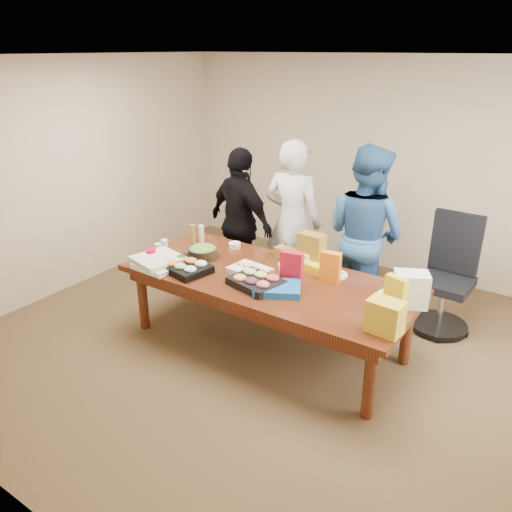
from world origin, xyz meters
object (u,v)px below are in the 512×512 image
Objects in this scene: person_center at (292,222)px; conference_table at (267,311)px; sheet_cake at (250,271)px; office_chair at (445,279)px; person_right at (365,235)px; salad_bowl at (203,253)px.

conference_table is at bearing 103.27° from person_center.
sheet_cake is (0.16, -1.08, -0.15)m from person_center.
conference_table is at bearing -134.21° from office_chair.
office_chair is 1.73m from person_center.
person_right reaches higher than salad_bowl.
person_right is (-0.83, -0.19, 0.36)m from office_chair.
conference_table is 7.44× the size of sheet_cake.
person_right reaches higher than conference_table.
sheet_cake reaches higher than conference_table.
person_center reaches higher than salad_bowl.
person_right is at bearing 38.09° from salad_bowl.
salad_bowl reaches higher than sheet_cake.
person_center is 1.10m from sheet_cake.
person_center is at bearing 104.87° from sheet_cake.
office_chair reaches higher than conference_table.
office_chair reaches higher than salad_bowl.
conference_table is 0.44m from sheet_cake.
conference_table is at bearing 80.29° from person_right.
person_center is 1.12m from salad_bowl.
person_right is 5.04× the size of sheet_cake.
office_chair is 2.50m from salad_bowl.
office_chair is at bearing -150.97° from person_right.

